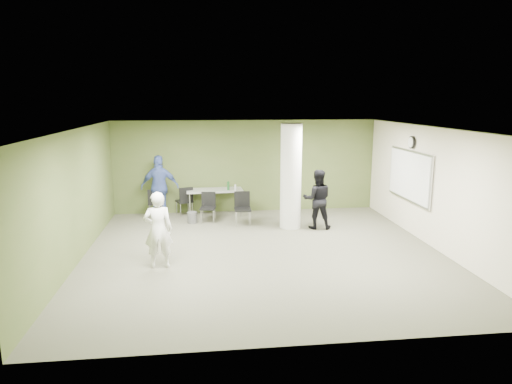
{
  "coord_description": "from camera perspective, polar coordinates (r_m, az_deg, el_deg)",
  "views": [
    {
      "loc": [
        -1.32,
        -9.77,
        3.42
      ],
      "look_at": [
        -0.05,
        1.0,
        1.2
      ],
      "focal_mm": 32.0,
      "sensor_mm": 36.0,
      "label": 1
    }
  ],
  "objects": [
    {
      "name": "chair_table_left",
      "position": [
        12.94,
        -6.0,
        -1.61
      ],
      "size": [
        0.47,
        0.47,
        0.84
      ],
      "rotation": [
        0.0,
        0.0,
        -0.14
      ],
      "color": "black",
      "rests_on": "floor"
    },
    {
      "name": "chair_back_right",
      "position": [
        13.66,
        -8.86,
        -0.87
      ],
      "size": [
        0.57,
        0.57,
        0.88
      ],
      "rotation": [
        0.0,
        0.0,
        3.51
      ],
      "color": "black",
      "rests_on": "floor"
    },
    {
      "name": "chair_table_right",
      "position": [
        12.61,
        -1.71,
        -1.71
      ],
      "size": [
        0.46,
        0.46,
        0.91
      ],
      "rotation": [
        0.0,
        0.0,
        -0.02
      ],
      "color": "black",
      "rests_on": "floor"
    },
    {
      "name": "floor",
      "position": [
        10.43,
        0.94,
        -7.59
      ],
      "size": [
        8.0,
        8.0,
        0.0
      ],
      "primitive_type": "plane",
      "color": "#595846",
      "rests_on": "ground"
    },
    {
      "name": "ceiling",
      "position": [
        9.87,
        0.99,
        7.95
      ],
      "size": [
        8.0,
        8.0,
        0.0
      ],
      "primitive_type": "plane",
      "rotation": [
        3.14,
        0.0,
        0.0
      ],
      "color": "white",
      "rests_on": "wall_back"
    },
    {
      "name": "chair_back_left",
      "position": [
        13.6,
        -12.43,
        -1.11
      ],
      "size": [
        0.44,
        0.44,
        0.87
      ],
      "rotation": [
        0.0,
        0.0,
        3.12
      ],
      "color": "black",
      "rests_on": "floor"
    },
    {
      "name": "woman_white",
      "position": [
        9.54,
        -12.12,
        -4.66
      ],
      "size": [
        0.6,
        0.4,
        1.6
      ],
      "primitive_type": "imported",
      "rotation": [
        0.0,
        0.0,
        3.18
      ],
      "color": "white",
      "rests_on": "floor"
    },
    {
      "name": "man_black",
      "position": [
        12.26,
        7.67,
        -0.9
      ],
      "size": [
        0.86,
        0.72,
        1.6
      ],
      "primitive_type": "imported",
      "rotation": [
        0.0,
        0.0,
        2.98
      ],
      "color": "black",
      "rests_on": "floor"
    },
    {
      "name": "wall_back",
      "position": [
        13.98,
        -1.23,
        3.24
      ],
      "size": [
        8.0,
        2.8,
        0.02
      ],
      "primitive_type": "cube",
      "rotation": [
        1.57,
        0.0,
        0.0
      ],
      "color": "#4C5E2C",
      "rests_on": "floor"
    },
    {
      "name": "whiteboard",
      "position": [
        12.31,
        18.6,
        1.97
      ],
      "size": [
        0.05,
        2.3,
        1.3
      ],
      "color": "silver",
      "rests_on": "wall_right_cream"
    },
    {
      "name": "folding_table",
      "position": [
        13.58,
        -5.13,
        0.1
      ],
      "size": [
        1.68,
        0.79,
        1.03
      ],
      "rotation": [
        0.0,
        0.0,
        0.04
      ],
      "color": "#979791",
      "rests_on": "floor"
    },
    {
      "name": "column",
      "position": [
        12.16,
        4.38,
        1.95
      ],
      "size": [
        0.56,
        0.56,
        2.8
      ],
      "primitive_type": "cylinder",
      "color": "silver",
      "rests_on": "floor"
    },
    {
      "name": "wall_clock",
      "position": [
        12.2,
        18.87,
        5.9
      ],
      "size": [
        0.06,
        0.32,
        0.32
      ],
      "color": "black",
      "rests_on": "wall_right_cream"
    },
    {
      "name": "man_blue",
      "position": [
        13.46,
        -11.92,
        0.61
      ],
      "size": [
        1.1,
        0.5,
        1.85
      ],
      "primitive_type": "imported",
      "rotation": [
        0.0,
        0.0,
        3.09
      ],
      "color": "#40559F",
      "rests_on": "floor"
    },
    {
      "name": "wall_right_cream",
      "position": [
        11.3,
        21.49,
        0.44
      ],
      "size": [
        0.02,
        8.0,
        2.8
      ],
      "primitive_type": "cube",
      "color": "beige",
      "rests_on": "floor"
    },
    {
      "name": "wall_left",
      "position": [
        10.33,
        -21.61,
        -0.56
      ],
      "size": [
        0.02,
        8.0,
        2.8
      ],
      "primitive_type": "cube",
      "color": "#4C5E2C",
      "rests_on": "floor"
    },
    {
      "name": "wastebasket",
      "position": [
        12.93,
        -7.99,
        -3.18
      ],
      "size": [
        0.27,
        0.27,
        0.32
      ],
      "primitive_type": "cylinder",
      "color": "#4C4C4C",
      "rests_on": "floor"
    }
  ]
}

